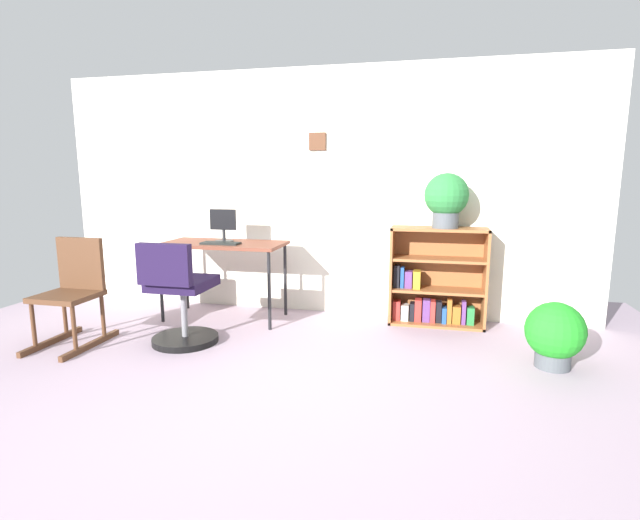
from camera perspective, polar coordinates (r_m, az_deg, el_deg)
ground_plane at (r=2.88m, az=-10.85°, el=-17.31°), size 6.24×6.24×0.00m
wall_back at (r=4.61m, az=-0.40°, el=8.03°), size 5.20×0.12×2.31m
desk at (r=4.44m, az=-11.53°, el=1.34°), size 1.12×0.54×0.72m
monitor at (r=4.46m, az=-11.55°, el=4.14°), size 0.25×0.17×0.30m
keyboard at (r=4.32m, az=-11.86°, el=1.99°), size 0.34×0.14×0.02m
office_chair at (r=3.87m, az=-16.51°, el=-4.62°), size 0.52×0.55×0.83m
rocking_chair at (r=4.21m, az=-27.54°, el=-3.27°), size 0.42×0.64×0.84m
bookshelf_low at (r=4.38m, az=13.62°, el=-2.57°), size 0.83×0.30×0.87m
potted_plant_on_shelf at (r=4.24m, az=14.96°, el=7.23°), size 0.37×0.37×0.47m
potted_plant_floor at (r=3.68m, az=26.40°, el=-7.89°), size 0.40×0.40×0.46m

